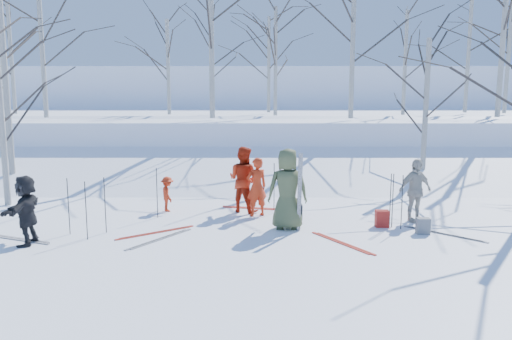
{
  "coord_description": "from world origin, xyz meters",
  "views": [
    {
      "loc": [
        0.03,
        -11.32,
        3.33
      ],
      "look_at": [
        0.0,
        1.5,
        1.3
      ],
      "focal_mm": 35.0,
      "sensor_mm": 36.0,
      "label": 1
    }
  ],
  "objects_px": {
    "skier_redor_behind": "(243,179)",
    "backpack_grey": "(423,226)",
    "skier_red_north": "(257,187)",
    "backpack_red": "(382,219)",
    "skier_olive_center": "(288,189)",
    "dog": "(299,210)",
    "backpack_dark": "(296,212)",
    "skier_cream_east": "(415,190)",
    "skier_grey_west": "(26,210)",
    "skier_red_seated": "(167,194)"
  },
  "relations": [
    {
      "from": "skier_red_north",
      "to": "skier_red_seated",
      "type": "distance_m",
      "value": 2.56
    },
    {
      "from": "skier_olive_center",
      "to": "skier_redor_behind",
      "type": "xyz_separation_m",
      "value": [
        -1.12,
        1.75,
        -0.08
      ]
    },
    {
      "from": "backpack_grey",
      "to": "backpack_dark",
      "type": "xyz_separation_m",
      "value": [
        -2.9,
        1.32,
        0.01
      ]
    },
    {
      "from": "skier_olive_center",
      "to": "skier_grey_west",
      "type": "distance_m",
      "value": 5.91
    },
    {
      "from": "skier_olive_center",
      "to": "backpack_red",
      "type": "bearing_deg",
      "value": -173.63
    },
    {
      "from": "skier_cream_east",
      "to": "backpack_dark",
      "type": "distance_m",
      "value": 3.11
    },
    {
      "from": "skier_redor_behind",
      "to": "backpack_grey",
      "type": "relative_size",
      "value": 4.81
    },
    {
      "from": "skier_redor_behind",
      "to": "backpack_dark",
      "type": "distance_m",
      "value": 1.79
    },
    {
      "from": "dog",
      "to": "backpack_dark",
      "type": "xyz_separation_m",
      "value": [
        -0.09,
        0.01,
        -0.07
      ]
    },
    {
      "from": "skier_red_seated",
      "to": "dog",
      "type": "bearing_deg",
      "value": -126.71
    },
    {
      "from": "skier_olive_center",
      "to": "backpack_dark",
      "type": "relative_size",
      "value": 4.95
    },
    {
      "from": "skier_olive_center",
      "to": "backpack_dark",
      "type": "xyz_separation_m",
      "value": [
        0.27,
        0.89,
        -0.79
      ]
    },
    {
      "from": "dog",
      "to": "backpack_grey",
      "type": "relative_size",
      "value": 1.66
    },
    {
      "from": "skier_redor_behind",
      "to": "backpack_grey",
      "type": "distance_m",
      "value": 4.88
    },
    {
      "from": "skier_olive_center",
      "to": "skier_red_north",
      "type": "distance_m",
      "value": 1.5
    },
    {
      "from": "skier_red_north",
      "to": "backpack_dark",
      "type": "xyz_separation_m",
      "value": [
        1.02,
        -0.4,
        -0.59
      ]
    },
    {
      "from": "skier_grey_west",
      "to": "backpack_dark",
      "type": "bearing_deg",
      "value": 111.03
    },
    {
      "from": "skier_cream_east",
      "to": "dog",
      "type": "height_order",
      "value": "skier_cream_east"
    },
    {
      "from": "skier_red_north",
      "to": "backpack_red",
      "type": "height_order",
      "value": "skier_red_north"
    },
    {
      "from": "skier_red_seated",
      "to": "backpack_grey",
      "type": "distance_m",
      "value": 6.8
    },
    {
      "from": "skier_red_seated",
      "to": "skier_olive_center",
      "type": "bearing_deg",
      "value": -141.4
    },
    {
      "from": "skier_redor_behind",
      "to": "backpack_grey",
      "type": "xyz_separation_m",
      "value": [
        4.3,
        -2.19,
        -0.72
      ]
    },
    {
      "from": "backpack_grey",
      "to": "skier_olive_center",
      "type": "bearing_deg",
      "value": 172.14
    },
    {
      "from": "skier_cream_east",
      "to": "backpack_dark",
      "type": "relative_size",
      "value": 4.07
    },
    {
      "from": "skier_redor_behind",
      "to": "skier_grey_west",
      "type": "relative_size",
      "value": 1.19
    },
    {
      "from": "backpack_red",
      "to": "dog",
      "type": "bearing_deg",
      "value": 160.44
    },
    {
      "from": "skier_redor_behind",
      "to": "backpack_grey",
      "type": "height_order",
      "value": "skier_redor_behind"
    },
    {
      "from": "skier_cream_east",
      "to": "dog",
      "type": "xyz_separation_m",
      "value": [
        -2.96,
        0.16,
        -0.55
      ]
    },
    {
      "from": "skier_red_seated",
      "to": "dog",
      "type": "xyz_separation_m",
      "value": [
        3.6,
        -0.91,
        -0.23
      ]
    },
    {
      "from": "skier_red_north",
      "to": "skier_grey_west",
      "type": "distance_m",
      "value": 5.63
    },
    {
      "from": "skier_cream_east",
      "to": "backpack_dark",
      "type": "height_order",
      "value": "skier_cream_east"
    },
    {
      "from": "dog",
      "to": "backpack_dark",
      "type": "height_order",
      "value": "dog"
    },
    {
      "from": "backpack_grey",
      "to": "backpack_dark",
      "type": "height_order",
      "value": "backpack_dark"
    },
    {
      "from": "skier_grey_west",
      "to": "backpack_red",
      "type": "distance_m",
      "value": 8.28
    },
    {
      "from": "backpack_grey",
      "to": "backpack_red",
      "type": "bearing_deg",
      "value": 143.45
    },
    {
      "from": "skier_cream_east",
      "to": "skier_grey_west",
      "type": "distance_m",
      "value": 9.31
    },
    {
      "from": "skier_redor_behind",
      "to": "backpack_red",
      "type": "xyz_separation_m",
      "value": [
        3.48,
        -1.58,
        -0.7
      ]
    },
    {
      "from": "skier_grey_west",
      "to": "backpack_red",
      "type": "relative_size",
      "value": 3.67
    },
    {
      "from": "skier_grey_west",
      "to": "backpack_red",
      "type": "height_order",
      "value": "skier_grey_west"
    },
    {
      "from": "skier_cream_east",
      "to": "backpack_red",
      "type": "relative_size",
      "value": 3.88
    },
    {
      "from": "skier_olive_center",
      "to": "skier_red_seated",
      "type": "xyz_separation_m",
      "value": [
        -3.24,
        1.79,
        -0.5
      ]
    },
    {
      "from": "backpack_red",
      "to": "backpack_grey",
      "type": "xyz_separation_m",
      "value": [
        0.82,
        -0.61,
        -0.02
      ]
    },
    {
      "from": "skier_olive_center",
      "to": "skier_cream_east",
      "type": "bearing_deg",
      "value": -165.46
    },
    {
      "from": "dog",
      "to": "skier_redor_behind",
      "type": "bearing_deg",
      "value": -44.28
    },
    {
      "from": "skier_redor_behind",
      "to": "skier_cream_east",
      "type": "xyz_separation_m",
      "value": [
        4.44,
        -1.03,
        -0.1
      ]
    },
    {
      "from": "skier_cream_east",
      "to": "skier_grey_west",
      "type": "height_order",
      "value": "skier_cream_east"
    },
    {
      "from": "skier_cream_east",
      "to": "backpack_grey",
      "type": "distance_m",
      "value": 1.32
    },
    {
      "from": "skier_red_north",
      "to": "backpack_dark",
      "type": "bearing_deg",
      "value": 135.96
    },
    {
      "from": "skier_grey_west",
      "to": "backpack_dark",
      "type": "height_order",
      "value": "skier_grey_west"
    },
    {
      "from": "backpack_red",
      "to": "skier_olive_center",
      "type": "bearing_deg",
      "value": -175.93
    }
  ]
}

